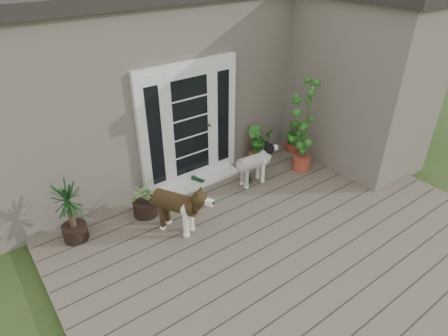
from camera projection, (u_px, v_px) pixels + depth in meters
deck at (283, 240)px, 5.70m from camera, size 6.20×4.60×0.12m
house_main at (144, 73)px, 7.86m from camera, size 7.40×4.00×3.10m
house_wing at (360, 86)px, 7.17m from camera, size 1.60×2.40×3.10m
door_unit at (190, 124)px, 6.53m from camera, size 1.90×0.14×2.15m
door_step at (198, 181)px, 6.93m from camera, size 1.60×0.40×0.05m
brindle_dog at (176, 210)px, 5.63m from camera, size 0.77×0.96×0.74m
white_dog at (253, 168)px, 6.76m from camera, size 0.79×0.38×0.64m
spider_plant at (144, 196)px, 5.97m from camera, size 0.84×0.84×0.69m
yucca at (70, 212)px, 5.40m from camera, size 0.77×0.77×0.97m
herb_a at (262, 147)px, 7.59m from camera, size 0.52×0.52×0.50m
herb_b at (256, 149)px, 7.51m from camera, size 0.47×0.47×0.51m
herb_c at (293, 138)px, 7.87m from camera, size 0.47×0.47×0.55m
sapling at (306, 125)px, 6.88m from camera, size 0.57×0.57×1.82m
clog_left at (198, 180)px, 6.92m from camera, size 0.23×0.32×0.09m
clog_right at (248, 178)px, 6.99m from camera, size 0.26×0.33×0.09m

